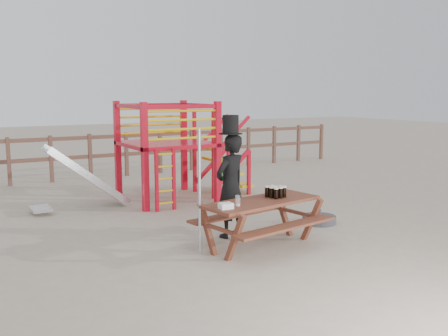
{
  "coord_description": "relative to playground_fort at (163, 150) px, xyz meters",
  "views": [
    {
      "loc": [
        -4.05,
        -6.09,
        2.27
      ],
      "look_at": [
        -0.02,
        0.8,
        1.06
      ],
      "focal_mm": 40.0,
      "sensor_mm": 36.0,
      "label": 1
    }
  ],
  "objects": [
    {
      "name": "ground",
      "position": [
        -0.12,
        -3.58,
        -1.07
      ],
      "size": [
        60.0,
        60.0,
        0.0
      ],
      "primitive_type": "plane",
      "color": "tan",
      "rests_on": "ground"
    },
    {
      "name": "back_fence",
      "position": [
        -0.12,
        3.42,
        -0.34
      ],
      "size": [
        15.09,
        0.09,
        1.2
      ],
      "color": "brown",
      "rests_on": "ground"
    },
    {
      "name": "playground_fort",
      "position": [
        0.0,
        0.0,
        0.0
      ],
      "size": [
        4.71,
        1.84,
        2.1
      ],
      "color": "red",
      "rests_on": "ground"
    },
    {
      "name": "picnic_table",
      "position": [
        -0.08,
        -3.77,
        -0.63
      ],
      "size": [
        2.0,
        1.53,
        0.71
      ],
      "rotation": [
        0.0,
        0.0,
        0.16
      ],
      "color": "brown",
      "rests_on": "ground"
    },
    {
      "name": "man_with_hat",
      "position": [
        -0.19,
        -3.07,
        -0.21
      ],
      "size": [
        0.69,
        0.57,
        1.93
      ],
      "rotation": [
        0.0,
        0.0,
        3.48
      ],
      "color": "black",
      "rests_on": "ground"
    },
    {
      "name": "metal_pole",
      "position": [
        -1.01,
        -3.59,
        -0.18
      ],
      "size": [
        0.04,
        0.04,
        1.78
      ],
      "primitive_type": "cylinder",
      "color": "#B2B2B7",
      "rests_on": "ground"
    },
    {
      "name": "parasol_base",
      "position": [
        1.57,
        -3.17,
        -1.0
      ],
      "size": [
        0.58,
        0.58,
        0.25
      ],
      "color": "#3B3B40",
      "rests_on": "ground"
    },
    {
      "name": "paper_bag",
      "position": [
        -0.81,
        -3.97,
        -0.33
      ],
      "size": [
        0.18,
        0.15,
        0.08
      ],
      "primitive_type": "cube",
      "rotation": [
        0.0,
        0.0,
        -0.03
      ],
      "color": "white",
      "rests_on": "picnic_table"
    },
    {
      "name": "stout_pints",
      "position": [
        0.22,
        -3.7,
        -0.28
      ],
      "size": [
        0.28,
        0.27,
        0.17
      ],
      "color": "black",
      "rests_on": "picnic_table"
    },
    {
      "name": "empty_glasses",
      "position": [
        -0.58,
        -3.9,
        -0.3
      ],
      "size": [
        0.07,
        0.07,
        0.15
      ],
      "color": "silver",
      "rests_on": "picnic_table"
    }
  ]
}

